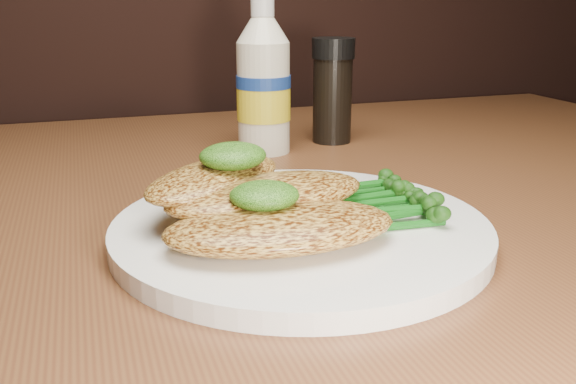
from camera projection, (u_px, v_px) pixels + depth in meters
name	position (u px, v px, depth m)	size (l,w,h in m)	color
plate	(301.00, 229.00, 0.47)	(0.28, 0.28, 0.01)	white
chicken_front	(281.00, 227.00, 0.42)	(0.16, 0.09, 0.03)	gold
chicken_mid	(267.00, 194.00, 0.46)	(0.16, 0.08, 0.02)	gold
chicken_back	(215.00, 178.00, 0.47)	(0.14, 0.07, 0.02)	gold
pesto_front	(264.00, 195.00, 0.42)	(0.05, 0.04, 0.02)	black
pesto_back	(233.00, 156.00, 0.47)	(0.05, 0.05, 0.02)	black
broccolini_bundle	(357.00, 201.00, 0.48)	(0.13, 0.10, 0.02)	#135814
mayo_bottle	(263.00, 76.00, 0.70)	(0.06, 0.06, 0.18)	silver
pepper_grinder	(332.00, 91.00, 0.76)	(0.05, 0.05, 0.13)	black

